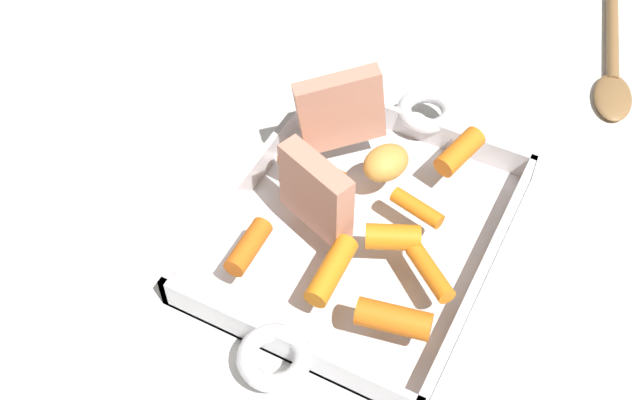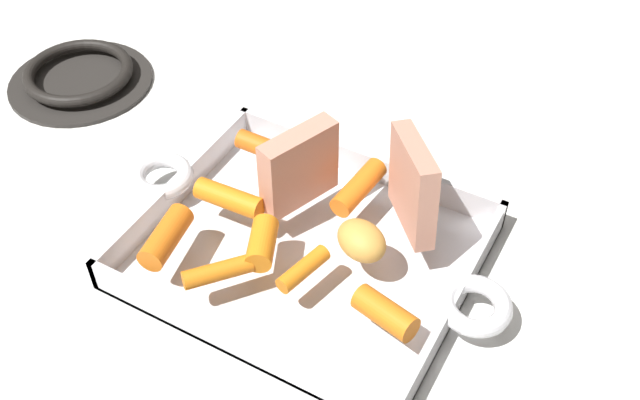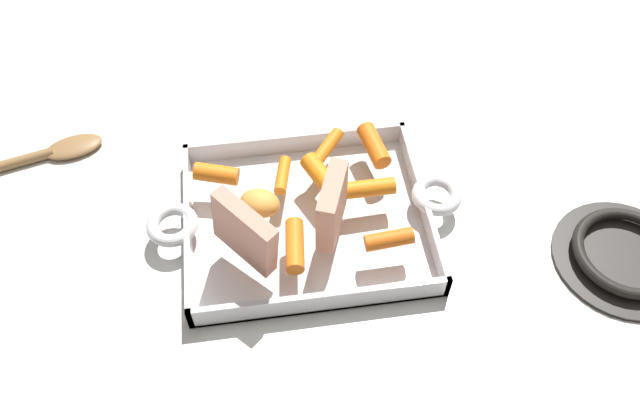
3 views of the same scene
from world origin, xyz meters
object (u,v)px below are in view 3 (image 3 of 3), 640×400
roast_slice_thin (245,233)px  baby_carrot_center_right (389,239)px  baby_carrot_long (318,172)px  baby_carrot_southeast (283,175)px  baby_carrot_northeast (374,145)px  baby_carrot_southwest (295,246)px  baby_carrot_northwest (327,147)px  serving_spoon (38,156)px  baby_carrot_center_left (368,188)px  stove_burner_rear (625,255)px  roast_slice_outer (332,206)px  roasting_dish (307,219)px  potato_golden_large (260,206)px  baby_carrot_short (216,174)px

roast_slice_thin → baby_carrot_center_right: (0.16, -0.01, -0.03)m
baby_carrot_long → baby_carrot_southeast: baby_carrot_long is taller
baby_carrot_northeast → baby_carrot_southwest: baby_carrot_northeast is taller
baby_carrot_northwest → serving_spoon: baby_carrot_northwest is taller
baby_carrot_center_left → baby_carrot_southeast: bearing=159.3°
baby_carrot_long → baby_carrot_center_right: (0.07, -0.11, -0.00)m
baby_carrot_long → stove_burner_rear: 0.37m
roast_slice_outer → baby_carrot_southwest: (-0.05, -0.03, -0.03)m
roasting_dish → baby_carrot_northwest: 0.10m
baby_carrot_northeast → baby_carrot_southeast: bearing=-166.2°
potato_golden_large → serving_spoon: potato_golden_large is taller
baby_carrot_northwest → baby_carrot_center_right: bearing=-72.1°
baby_carrot_short → baby_carrot_northwest: bearing=11.0°
baby_carrot_center_right → stove_burner_rear: 0.28m
stove_burner_rear → serving_spoon: (-0.70, 0.26, -0.00)m
baby_carrot_long → baby_carrot_northwest: bearing=68.0°
roast_slice_thin → baby_carrot_southwest: size_ratio=1.26×
baby_carrot_center_right → baby_carrot_northwest: baby_carrot_center_right is taller
stove_burner_rear → roasting_dish: bearing=164.0°
roast_slice_thin → baby_carrot_southeast: size_ratio=1.60×
baby_carrot_northwest → baby_carrot_southwest: 0.15m
potato_golden_large → baby_carrot_long: bearing=30.9°
baby_carrot_center_left → baby_carrot_center_right: bearing=-82.2°
baby_carrot_long → serving_spoon: baby_carrot_long is taller
baby_carrot_long → baby_carrot_southwest: size_ratio=0.74×
baby_carrot_northeast → baby_carrot_southwest: (-0.12, -0.14, -0.00)m
stove_burner_rear → baby_carrot_southwest: bearing=173.7°
baby_carrot_northwest → baby_carrot_southeast: bearing=-148.2°
baby_carrot_center_left → stove_burner_rear: bearing=-21.2°
baby_carrot_center_right → baby_carrot_southeast: size_ratio=1.07×
baby_carrot_center_right → roast_slice_thin: bearing=176.5°
baby_carrot_northwest → stove_burner_rear: size_ratio=0.35×
baby_carrot_southeast → baby_carrot_southwest: bearing=-88.6°
baby_carrot_long → stove_burner_rear: (0.34, -0.14, -0.04)m
baby_carrot_northeast → serving_spoon: bearing=169.6°
roast_slice_thin → baby_carrot_center_left: size_ratio=1.25×
serving_spoon → baby_carrot_southwest: bearing=-48.4°
baby_carrot_southeast → serving_spoon: bearing=161.0°
roast_slice_outer → serving_spoon: size_ratio=0.34×
baby_carrot_northwest → stove_burner_rear: baby_carrot_northwest is taller
stove_burner_rear → roast_slice_outer: bearing=168.1°
baby_carrot_short → serving_spoon: baby_carrot_short is taller
potato_golden_large → roast_slice_outer: bearing=-19.8°
roast_slice_thin → baby_carrot_southeast: bearing=64.0°
roast_slice_thin → baby_carrot_center_right: roast_slice_thin is taller
roast_slice_outer → baby_carrot_northwest: size_ratio=1.30×
roast_slice_outer → potato_golden_large: 0.09m
roast_slice_outer → baby_carrot_southeast: (-0.05, 0.08, -0.03)m
serving_spoon → baby_carrot_northeast: bearing=-24.8°
roast_slice_outer → baby_carrot_center_left: bearing=39.3°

